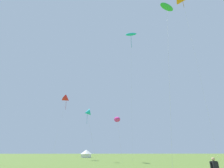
% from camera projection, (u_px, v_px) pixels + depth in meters
% --- Properties ---
extents(kite_magenta_parafoil, '(1.99, 3.88, 9.59)m').
position_uv_depth(kite_magenta_parafoil, '(117.00, 119.00, 40.09)').
color(kite_magenta_parafoil, '#E02DA3').
rests_on(kite_magenta_parafoil, ground).
extents(kite_cyan_delta, '(3.36, 1.68, 11.71)m').
position_uv_depth(kite_cyan_delta, '(87.00, 112.00, 42.27)').
color(kite_cyan_delta, '#1EB7CC').
rests_on(kite_cyan_delta, ground).
extents(kite_red_delta, '(3.58, 3.41, 18.86)m').
position_uv_depth(kite_red_delta, '(66.00, 99.00, 55.41)').
color(kite_red_delta, red).
rests_on(kite_red_delta, ground).
extents(kite_cyan_parafoil, '(3.18, 1.76, 33.02)m').
position_uv_depth(kite_cyan_parafoil, '(131.00, 35.00, 49.21)').
color(kite_cyan_parafoil, '#1EB7CC').
rests_on(kite_cyan_parafoil, ground).
extents(kite_green_parafoil, '(3.58, 2.44, 21.12)m').
position_uv_depth(kite_green_parafoil, '(167.00, 7.00, 24.37)').
color(kite_green_parafoil, green).
rests_on(kite_green_parafoil, ground).
extents(festival_tent_center, '(4.21, 4.21, 2.74)m').
position_uv_depth(festival_tent_center, '(86.00, 153.00, 64.97)').
color(festival_tent_center, white).
rests_on(festival_tent_center, ground).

